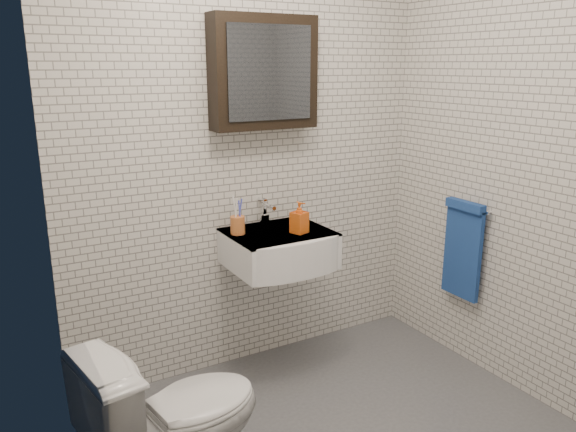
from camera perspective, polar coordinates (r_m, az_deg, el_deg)
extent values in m
cube|color=silver|center=(3.19, -3.78, 6.23)|extent=(2.20, 0.02, 2.50)
cube|color=silver|center=(1.92, -20.23, -0.73)|extent=(0.02, 2.00, 2.50)
cube|color=silver|center=(3.13, 23.49, 4.82)|extent=(0.02, 2.00, 2.50)
cube|color=white|center=(3.14, -0.98, -3.30)|extent=(0.55, 0.45, 0.20)
cylinder|color=silver|center=(3.13, -1.17, -1.67)|extent=(0.31, 0.31, 0.02)
cylinder|color=silver|center=(3.13, -1.17, -1.53)|extent=(0.04, 0.04, 0.01)
cube|color=white|center=(3.11, -0.99, -1.64)|extent=(0.55, 0.45, 0.01)
cylinder|color=silver|center=(3.24, -2.41, -0.32)|extent=(0.06, 0.06, 0.06)
cylinder|color=silver|center=(3.22, -2.42, 0.71)|extent=(0.03, 0.03, 0.08)
cylinder|color=silver|center=(3.17, -1.92, 1.00)|extent=(0.02, 0.12, 0.02)
cube|color=silver|center=(3.24, -2.67, 1.77)|extent=(0.02, 0.09, 0.01)
cube|color=black|center=(3.11, -2.49, 14.34)|extent=(0.60, 0.14, 0.60)
cube|color=#3F444C|center=(3.05, -1.81, 14.33)|extent=(0.49, 0.01, 0.49)
cylinder|color=silver|center=(3.37, 17.84, 0.81)|extent=(0.02, 0.30, 0.02)
cylinder|color=silver|center=(3.47, 16.51, 1.31)|extent=(0.04, 0.02, 0.02)
cylinder|color=silver|center=(3.31, 19.71, 0.37)|extent=(0.04, 0.02, 0.02)
cube|color=#205C93|center=(3.44, 17.31, -3.58)|extent=(0.03, 0.26, 0.54)
cube|color=#205C93|center=(3.35, 17.57, 1.01)|extent=(0.05, 0.26, 0.05)
cylinder|color=#C36930|center=(3.06, -5.14, -0.93)|extent=(0.10, 0.10, 0.10)
cylinder|color=white|center=(3.03, -5.34, 0.15)|extent=(0.02, 0.03, 0.19)
cylinder|color=#414CD0|center=(3.04, -4.90, 0.04)|extent=(0.01, 0.02, 0.17)
cylinder|color=white|center=(3.05, -5.36, 0.36)|extent=(0.02, 0.04, 0.20)
cylinder|color=#414CD0|center=(3.06, -4.94, 0.22)|extent=(0.02, 0.04, 0.18)
imported|color=#DC5017|center=(3.06, 1.15, -0.15)|extent=(0.10, 0.10, 0.17)
imported|color=silver|center=(2.44, -11.28, -19.57)|extent=(0.78, 0.52, 0.73)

